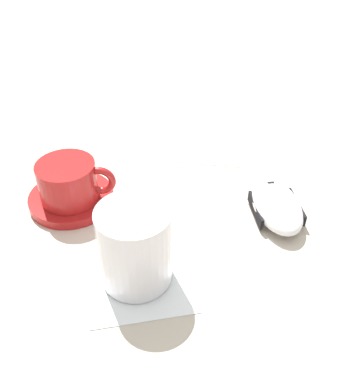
% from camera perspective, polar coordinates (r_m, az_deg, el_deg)
% --- Properties ---
extents(ground_plane, '(3.00, 3.00, 0.00)m').
position_cam_1_polar(ground_plane, '(0.62, 0.62, -1.73)').
color(ground_plane, '#B2A899').
extents(saucer, '(0.12, 0.12, 0.01)m').
position_cam_1_polar(saucer, '(0.63, -13.18, -0.84)').
color(saucer, maroon).
rests_on(saucer, ground).
extents(coffee_cup, '(0.08, 0.10, 0.06)m').
position_cam_1_polar(coffee_cup, '(0.61, -13.49, 1.38)').
color(coffee_cup, maroon).
rests_on(coffee_cup, saucer).
extents(computer_mouse, '(0.13, 0.10, 0.04)m').
position_cam_1_polar(computer_mouse, '(0.61, 13.81, -1.75)').
color(computer_mouse, silver).
rests_on(computer_mouse, ground).
extents(mouse_cable, '(0.22, 0.03, 0.00)m').
position_cam_1_polar(mouse_cable, '(0.73, 6.36, 5.10)').
color(mouse_cable, white).
rests_on(mouse_cable, ground).
extents(napkin_under_glass, '(0.15, 0.15, 0.00)m').
position_cam_1_polar(napkin_under_glass, '(0.52, -4.26, -11.37)').
color(napkin_under_glass, white).
rests_on(napkin_under_glass, ground).
extents(drinking_glass, '(0.08, 0.08, 0.10)m').
position_cam_1_polar(drinking_glass, '(0.48, -4.91, -7.17)').
color(drinking_glass, silver).
rests_on(drinking_glass, napkin_under_glass).
extents(napkin_spare, '(0.20, 0.20, 0.00)m').
position_cam_1_polar(napkin_spare, '(0.76, 5.98, 6.64)').
color(napkin_spare, silver).
rests_on(napkin_spare, ground).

